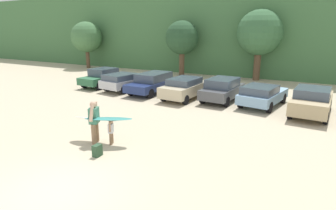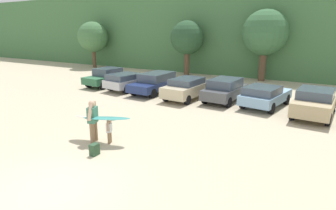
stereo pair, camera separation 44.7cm
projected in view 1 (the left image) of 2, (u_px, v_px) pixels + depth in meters
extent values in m
plane|color=#C1B293|center=(57.00, 191.00, 8.29)|extent=(120.00, 120.00, 0.00)
cube|color=#427042|center=(260.00, 32.00, 31.67)|extent=(108.00, 12.00, 8.68)
cylinder|color=brown|center=(88.00, 59.00, 34.46)|extent=(0.45, 0.45, 2.16)
sphere|color=#427042|center=(86.00, 37.00, 33.78)|extent=(3.62, 3.62, 3.62)
cylinder|color=brown|center=(182.00, 64.00, 28.97)|extent=(0.55, 0.55, 2.38)
sphere|color=#284C2D|center=(182.00, 38.00, 28.29)|extent=(3.35, 3.35, 3.35)
cylinder|color=brown|center=(257.00, 66.00, 26.04)|extent=(0.61, 0.61, 2.61)
sphere|color=#38663D|center=(260.00, 33.00, 25.25)|extent=(4.05, 4.05, 4.05)
cube|color=#2D6642|center=(104.00, 79.00, 23.42)|extent=(2.03, 4.27, 0.56)
cube|color=#3F4C5B|center=(103.00, 72.00, 23.29)|extent=(1.76, 2.07, 0.59)
cylinder|color=black|center=(108.00, 79.00, 25.04)|extent=(0.26, 0.70, 0.69)
cylinder|color=black|center=(122.00, 81.00, 24.22)|extent=(0.26, 0.70, 0.69)
cylinder|color=black|center=(85.00, 84.00, 22.77)|extent=(0.26, 0.70, 0.69)
cylinder|color=black|center=(99.00, 86.00, 21.96)|extent=(0.26, 0.70, 0.69)
cube|color=silver|center=(129.00, 82.00, 22.13)|extent=(2.53, 4.69, 0.58)
cube|color=#3F4C5B|center=(120.00, 77.00, 21.32)|extent=(2.07, 2.52, 0.42)
cylinder|color=black|center=(134.00, 81.00, 23.84)|extent=(0.31, 0.70, 0.68)
cylinder|color=black|center=(149.00, 84.00, 22.85)|extent=(0.31, 0.70, 0.68)
cylinder|color=black|center=(107.00, 87.00, 21.56)|extent=(0.31, 0.70, 0.68)
cylinder|color=black|center=(123.00, 90.00, 20.57)|extent=(0.31, 0.70, 0.68)
cube|color=navy|center=(153.00, 85.00, 20.99)|extent=(2.02, 4.83, 0.55)
cube|color=#3F4C5B|center=(154.00, 77.00, 20.98)|extent=(1.80, 2.79, 0.59)
cylinder|color=black|center=(155.00, 84.00, 22.79)|extent=(0.24, 0.68, 0.67)
cylinder|color=black|center=(173.00, 86.00, 21.97)|extent=(0.24, 0.68, 0.67)
cylinder|color=black|center=(131.00, 91.00, 20.16)|extent=(0.24, 0.68, 0.67)
cylinder|color=black|center=(150.00, 94.00, 19.34)|extent=(0.24, 0.68, 0.67)
cube|color=beige|center=(184.00, 89.00, 19.17)|extent=(2.04, 4.16, 0.71)
cube|color=#3F4C5B|center=(184.00, 81.00, 19.02)|extent=(1.80, 2.41, 0.42)
cylinder|color=black|center=(183.00, 90.00, 20.78)|extent=(0.26, 0.63, 0.61)
cylinder|color=black|center=(203.00, 92.00, 19.95)|extent=(0.26, 0.63, 0.61)
cylinder|color=black|center=(164.00, 97.00, 18.57)|extent=(0.26, 0.63, 0.61)
cylinder|color=black|center=(185.00, 100.00, 17.75)|extent=(0.26, 0.63, 0.61)
cube|color=#4C4F54|center=(222.00, 91.00, 18.62)|extent=(2.03, 4.08, 0.63)
cube|color=#3F4C5B|center=(223.00, 83.00, 18.41)|extent=(1.78, 2.46, 0.56)
cylinder|color=black|center=(218.00, 91.00, 20.18)|extent=(0.26, 0.65, 0.64)
cylinder|color=black|center=(240.00, 94.00, 19.36)|extent=(0.26, 0.65, 0.64)
cylinder|color=black|center=(203.00, 98.00, 18.04)|extent=(0.26, 0.65, 0.64)
cylinder|color=black|center=(227.00, 102.00, 17.22)|extent=(0.26, 0.65, 0.64)
cube|color=#84ADD1|center=(263.00, 96.00, 17.45)|extent=(2.52, 4.32, 0.57)
cube|color=#3F4C5B|center=(260.00, 90.00, 16.79)|extent=(2.06, 2.36, 0.45)
cylinder|color=black|center=(257.00, 95.00, 19.06)|extent=(0.32, 0.68, 0.66)
cylinder|color=black|center=(283.00, 98.00, 18.05)|extent=(0.32, 0.68, 0.66)
cylinder|color=black|center=(241.00, 103.00, 17.00)|extent=(0.32, 0.68, 0.66)
cylinder|color=black|center=(269.00, 107.00, 15.99)|extent=(0.32, 0.68, 0.66)
cube|color=tan|center=(312.00, 102.00, 15.62)|extent=(2.12, 4.56, 0.73)
cube|color=#3F4C5B|center=(313.00, 92.00, 15.32)|extent=(1.83, 2.24, 0.48)
cylinder|color=black|center=(298.00, 101.00, 17.35)|extent=(0.26, 0.65, 0.64)
cylinder|color=black|center=(329.00, 105.00, 16.50)|extent=(0.26, 0.65, 0.64)
cylinder|color=black|center=(290.00, 113.00, 14.93)|extent=(0.26, 0.65, 0.64)
cylinder|color=black|center=(326.00, 118.00, 14.09)|extent=(0.26, 0.65, 0.64)
cylinder|color=#8C6B4C|center=(94.00, 134.00, 11.61)|extent=(0.20, 0.20, 0.86)
cylinder|color=#8C6B4C|center=(96.00, 131.00, 11.91)|extent=(0.20, 0.20, 0.86)
cube|color=#3F7F66|center=(94.00, 115.00, 11.56)|extent=(0.48, 0.53, 0.66)
sphere|color=#D8AD8C|center=(93.00, 104.00, 11.44)|extent=(0.28, 0.28, 0.28)
cylinder|color=#D8AD8C|center=(92.00, 113.00, 11.28)|extent=(0.31, 0.48, 0.69)
cylinder|color=#D8AD8C|center=(96.00, 110.00, 11.75)|extent=(0.21, 0.22, 0.70)
cylinder|color=#8C6B4C|center=(111.00, 139.00, 11.58)|extent=(0.12, 0.12, 0.50)
cylinder|color=#8C6B4C|center=(112.00, 137.00, 11.75)|extent=(0.12, 0.12, 0.50)
cube|color=silver|center=(111.00, 128.00, 11.55)|extent=(0.27, 0.31, 0.38)
sphere|color=tan|center=(111.00, 122.00, 11.48)|extent=(0.16, 0.16, 0.16)
cylinder|color=tan|center=(110.00, 127.00, 11.39)|extent=(0.13, 0.14, 0.41)
cylinder|color=tan|center=(112.00, 125.00, 11.66)|extent=(0.18, 0.29, 0.39)
ellipsoid|color=white|center=(96.00, 119.00, 11.77)|extent=(2.09, 0.91, 0.26)
ellipsoid|color=teal|center=(109.00, 119.00, 11.41)|extent=(1.98, 1.36, 0.11)
cube|color=#2D4C33|center=(97.00, 150.00, 10.54)|extent=(0.24, 0.34, 0.45)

